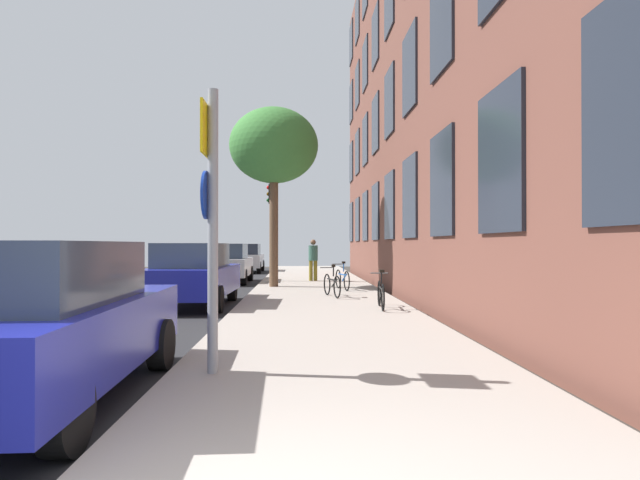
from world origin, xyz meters
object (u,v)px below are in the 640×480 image
Objects in this scene: bicycle_0 at (381,293)px; car_3 at (246,258)px; traffic_light at (273,214)px; tree_near at (274,147)px; sign_post at (211,210)px; car_1 at (194,274)px; pedestrian_0 at (313,257)px; bicycle_2 at (342,279)px; car_2 at (228,263)px; car_0 at (36,321)px; bicycle_1 at (332,284)px.

car_3 is at bearing 105.15° from bicycle_0.
tree_near reaches higher than traffic_light.
sign_post is 0.76× the size of car_1.
sign_post is at bearing -95.87° from pedestrian_0.
car_1 is (-1.65, -7.89, -1.99)m from traffic_light.
tree_near reaches higher than bicycle_2.
pedestrian_0 is 8.58m from car_1.
car_2 is (-4.84, 9.83, 0.37)m from bicycle_0.
bicycle_2 is at bearing 77.71° from sign_post.
sign_post is 1.97× the size of bicycle_2.
traffic_light is at bearing 78.20° from car_1.
car_3 reaches higher than bicycle_2.
tree_near is 1.44× the size of car_0.
traffic_light is at bearing -13.27° from car_2.
bicycle_1 is 2.37m from bicycle_2.
sign_post is 0.52× the size of tree_near.
bicycle_2 is at bearing 78.21° from bicycle_1.
car_1 is 8.34m from car_2.
sign_post is at bearing -83.08° from car_2.
sign_post reaches higher than car_0.
bicycle_2 is 0.39× the size of car_1.
bicycle_0 is 5.16m from bicycle_2.
bicycle_0 is 0.37× the size of car_3.
tree_near is at bearing -86.79° from traffic_light.
car_1 is (-4.11, -3.64, 0.36)m from bicycle_2.
car_3 is at bearing 90.56° from car_2.
car_0 and car_1 have the same top height.
pedestrian_0 is at bearing 84.13° from sign_post.
car_2 is (-4.36, 4.69, 0.36)m from bicycle_2.
bicycle_1 is 0.94× the size of pedestrian_0.
sign_post is at bearing -102.29° from bicycle_2.
pedestrian_0 is (-0.36, 6.62, 0.61)m from bicycle_1.
tree_near is 12.57m from car_3.
traffic_light reaches higher than bicycle_2.
car_2 is at bearing 91.70° from car_1.
bicycle_0 is 2.97m from bicycle_1.
tree_near is at bearing -79.60° from car_3.
car_0 is (-3.54, -9.65, 0.37)m from bicycle_1.
car_2 is at bearing 166.73° from traffic_light.
car_1 reaches higher than bicycle_0.
pedestrian_0 is at bearing 97.96° from bicycle_0.
car_0 is at bearing -123.35° from bicycle_0.
sign_post is 16.03m from car_2.
sign_post is 6.88m from bicycle_0.
bicycle_1 is at bearing -73.22° from traffic_light.
sign_post is at bearing -85.26° from car_3.
traffic_light is at bearing 106.78° from bicycle_1.
car_1 is (-3.27, -7.93, -0.24)m from pedestrian_0.
bicycle_2 is 13.77m from car_3.
tree_near is at bearing 116.23° from bicycle_1.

